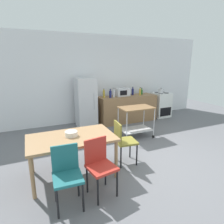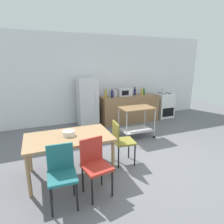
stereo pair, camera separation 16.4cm
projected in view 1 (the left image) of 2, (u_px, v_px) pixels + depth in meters
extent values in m
plane|color=slate|center=(148.00, 160.00, 4.05)|extent=(12.00, 12.00, 0.00)
cube|color=white|center=(96.00, 79.00, 6.50)|extent=(8.40, 0.12, 2.90)
cube|color=olive|center=(127.00, 109.00, 6.58)|extent=(2.00, 0.64, 0.90)
cube|color=#A37A51|center=(71.00, 138.00, 3.34)|extent=(1.50, 0.90, 0.04)
cylinder|color=#A37A51|center=(32.00, 178.00, 2.82)|extent=(0.06, 0.06, 0.71)
cylinder|color=#A37A51|center=(116.00, 159.00, 3.36)|extent=(0.06, 0.06, 0.71)
cylinder|color=#A37A51|center=(31.00, 155.00, 3.51)|extent=(0.06, 0.06, 0.71)
cylinder|color=#A37A51|center=(101.00, 143.00, 4.05)|extent=(0.06, 0.06, 0.71)
cube|color=#1E666B|center=(68.00, 178.00, 2.63)|extent=(0.42, 0.42, 0.04)
cube|color=#1E666B|center=(65.00, 158.00, 2.73)|extent=(0.38, 0.05, 0.40)
cylinder|color=black|center=(58.00, 204.00, 2.48)|extent=(0.03, 0.03, 0.45)
cylinder|color=black|center=(83.00, 198.00, 2.60)|extent=(0.03, 0.03, 0.45)
cylinder|color=black|center=(55.00, 189.00, 2.79)|extent=(0.03, 0.03, 0.45)
cylinder|color=black|center=(78.00, 183.00, 2.90)|extent=(0.03, 0.03, 0.45)
cube|color=#B72D23|center=(102.00, 168.00, 2.88)|extent=(0.46, 0.46, 0.04)
cube|color=#B72D23|center=(96.00, 150.00, 2.97)|extent=(0.38, 0.09, 0.40)
cylinder|color=black|center=(98.00, 192.00, 2.72)|extent=(0.03, 0.03, 0.45)
cylinder|color=black|center=(117.00, 184.00, 2.90)|extent=(0.03, 0.03, 0.45)
cylinder|color=black|center=(87.00, 180.00, 2.99)|extent=(0.03, 0.03, 0.45)
cylinder|color=black|center=(105.00, 173.00, 3.17)|extent=(0.03, 0.03, 0.45)
cube|color=olive|center=(126.00, 141.00, 3.83)|extent=(0.44, 0.44, 0.04)
cube|color=olive|center=(118.00, 132.00, 3.72)|extent=(0.07, 0.38, 0.40)
cylinder|color=black|center=(137.00, 155.00, 3.79)|extent=(0.03, 0.03, 0.45)
cylinder|color=black|center=(130.00, 148.00, 4.10)|extent=(0.03, 0.03, 0.45)
cylinder|color=black|center=(121.00, 157.00, 3.69)|extent=(0.03, 0.03, 0.45)
cylinder|color=black|center=(115.00, 150.00, 4.00)|extent=(0.03, 0.03, 0.45)
cube|color=white|center=(161.00, 105.00, 7.17)|extent=(0.60, 0.60, 0.90)
cube|color=black|center=(166.00, 112.00, 6.95)|extent=(0.48, 0.01, 0.32)
cylinder|color=#47474C|center=(161.00, 93.00, 6.89)|extent=(0.16, 0.16, 0.02)
cylinder|color=#47474C|center=(166.00, 93.00, 7.00)|extent=(0.16, 0.16, 0.02)
cylinder|color=#47474C|center=(157.00, 92.00, 7.11)|extent=(0.16, 0.16, 0.02)
cylinder|color=#47474C|center=(162.00, 92.00, 7.21)|extent=(0.16, 0.16, 0.02)
cube|color=silver|center=(86.00, 102.00, 6.01)|extent=(0.60, 0.60, 1.55)
cylinder|color=silver|center=(94.00, 101.00, 5.79)|extent=(0.02, 0.02, 0.50)
cube|color=brown|center=(136.00, 108.00, 5.08)|extent=(0.90, 0.56, 0.03)
cube|color=silver|center=(136.00, 129.00, 5.23)|extent=(0.83, 0.52, 0.02)
cylinder|color=silver|center=(127.00, 126.00, 4.79)|extent=(0.02, 0.02, 0.76)
sphere|color=black|center=(126.00, 141.00, 4.90)|extent=(0.07, 0.07, 0.07)
cylinder|color=silver|center=(154.00, 122.00, 5.12)|extent=(0.02, 0.02, 0.76)
sphere|color=black|center=(153.00, 136.00, 5.23)|extent=(0.07, 0.07, 0.07)
cylinder|color=silver|center=(118.00, 121.00, 5.23)|extent=(0.02, 0.02, 0.76)
sphere|color=black|center=(118.00, 135.00, 5.34)|extent=(0.07, 0.07, 0.07)
cylinder|color=silver|center=(144.00, 117.00, 5.56)|extent=(0.02, 0.02, 0.76)
sphere|color=black|center=(143.00, 131.00, 5.67)|extent=(0.07, 0.07, 0.07)
cylinder|color=gold|center=(104.00, 94.00, 6.09)|extent=(0.07, 0.07, 0.24)
cylinder|color=gold|center=(104.00, 90.00, 6.05)|extent=(0.03, 0.03, 0.04)
cylinder|color=black|center=(104.00, 89.00, 6.05)|extent=(0.03, 0.03, 0.01)
cylinder|color=navy|center=(110.00, 94.00, 6.11)|extent=(0.08, 0.08, 0.22)
cylinder|color=navy|center=(110.00, 90.00, 6.07)|extent=(0.04, 0.04, 0.05)
cylinder|color=black|center=(110.00, 89.00, 6.06)|extent=(0.04, 0.04, 0.01)
cylinder|color=silver|center=(114.00, 94.00, 6.21)|extent=(0.07, 0.07, 0.22)
cylinder|color=silver|center=(114.00, 90.00, 6.17)|extent=(0.03, 0.03, 0.06)
cylinder|color=black|center=(114.00, 88.00, 6.16)|extent=(0.04, 0.04, 0.01)
cube|color=silver|center=(122.00, 92.00, 6.43)|extent=(0.46, 0.34, 0.26)
cube|color=black|center=(124.00, 93.00, 6.26)|extent=(0.25, 0.01, 0.16)
cylinder|color=navy|center=(133.00, 92.00, 6.59)|extent=(0.08, 0.08, 0.22)
cylinder|color=navy|center=(133.00, 88.00, 6.55)|extent=(0.04, 0.04, 0.06)
cylinder|color=black|center=(133.00, 87.00, 6.55)|extent=(0.04, 0.04, 0.01)
cylinder|color=gold|center=(140.00, 92.00, 6.55)|extent=(0.07, 0.07, 0.22)
cylinder|color=gold|center=(140.00, 88.00, 6.52)|extent=(0.03, 0.03, 0.04)
cylinder|color=black|center=(140.00, 88.00, 6.51)|extent=(0.04, 0.04, 0.01)
cylinder|color=#1E6628|center=(142.00, 92.00, 6.73)|extent=(0.07, 0.07, 0.16)
cylinder|color=#1E6628|center=(142.00, 89.00, 6.70)|extent=(0.03, 0.03, 0.06)
cylinder|color=black|center=(142.00, 88.00, 6.69)|extent=(0.04, 0.04, 0.01)
cylinder|color=white|center=(71.00, 134.00, 3.36)|extent=(0.22, 0.22, 0.09)
cylinder|color=silver|center=(161.00, 91.00, 6.89)|extent=(0.17, 0.17, 0.16)
sphere|color=black|center=(161.00, 88.00, 6.87)|extent=(0.03, 0.03, 0.03)
cylinder|color=silver|center=(163.00, 90.00, 6.93)|extent=(0.08, 0.02, 0.07)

